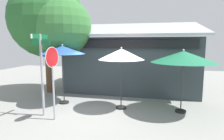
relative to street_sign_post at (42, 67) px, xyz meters
name	(u,v)px	position (x,y,z in m)	size (l,w,h in m)	color
ground_plane	(100,112)	(2.04, 0.96, -1.99)	(28.00, 28.00, 0.10)	gray
cafe_building	(132,62)	(2.79, 5.50, -0.26)	(7.93, 4.98, 4.27)	#333D42
street_sign_post	(42,67)	(0.00, 0.00, 0.00)	(0.84, 0.90, 3.19)	#A8AAB2
stop_sign	(53,70)	(0.64, -0.29, -0.05)	(0.09, 0.75, 2.72)	#A8AAB2
patio_umbrella_royal_blue_left	(62,51)	(0.05, 1.63, 0.57)	(2.07, 2.07, 2.79)	black
patio_umbrella_ivory_center	(121,55)	(2.83, 1.53, 0.42)	(1.96, 1.96, 2.69)	black
patio_umbrella_forest_green_right	(183,57)	(5.33, 1.64, 0.36)	(2.57, 2.57, 2.61)	black
shade_tree	(51,22)	(-1.41, 3.25, 2.06)	(4.77, 4.16, 6.21)	brown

